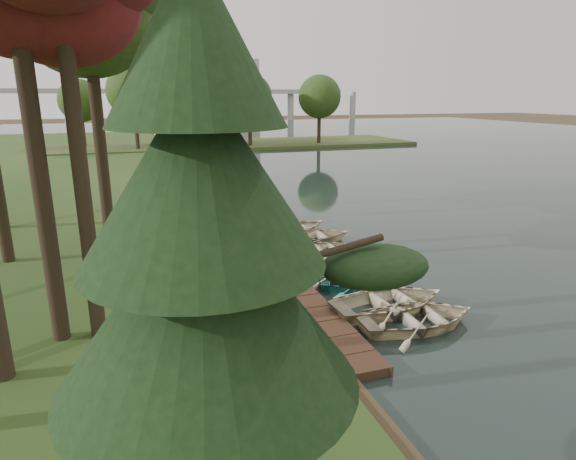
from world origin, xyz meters
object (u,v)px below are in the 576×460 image
object	(u,v)px
boardwalk	(271,270)
rowboat_1	(390,299)
rowboat_2	(361,281)
pine_tree	(203,228)
stored_rowboat	(177,220)
rowboat_0	(418,315)

from	to	relation	value
boardwalk	rowboat_1	world-z (taller)	rowboat_1
rowboat_2	pine_tree	world-z (taller)	pine_tree
rowboat_2	stored_rowboat	bearing A→B (deg)	47.53
boardwalk	rowboat_0	world-z (taller)	rowboat_0
rowboat_1	rowboat_2	size ratio (longest dim) A/B	1.32
rowboat_2	stored_rowboat	distance (m)	11.54
boardwalk	rowboat_2	distance (m)	3.72
rowboat_0	rowboat_2	distance (m)	3.28
boardwalk	rowboat_1	xyz separation A→B (m)	(2.65, -4.65, 0.31)
boardwalk	rowboat_2	bearing A→B (deg)	-45.06
rowboat_0	rowboat_2	xyz separation A→B (m)	(-0.25, 3.27, -0.08)
rowboat_0	stored_rowboat	bearing A→B (deg)	25.27
rowboat_2	stored_rowboat	xyz separation A→B (m)	(-5.52, 10.13, 0.25)
rowboat_1	pine_tree	xyz separation A→B (m)	(-6.94, -7.15, 4.88)
rowboat_0	pine_tree	distance (m)	10.50
boardwalk	pine_tree	distance (m)	13.59
stored_rowboat	rowboat_1	bearing A→B (deg)	-114.10
boardwalk	pine_tree	size ratio (longest dim) A/B	1.98
rowboat_0	stored_rowboat	xyz separation A→B (m)	(-5.77, 13.40, 0.17)
rowboat_2	pine_tree	distance (m)	12.52
rowboat_1	stored_rowboat	distance (m)	13.35
rowboat_0	pine_tree	size ratio (longest dim) A/B	0.47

